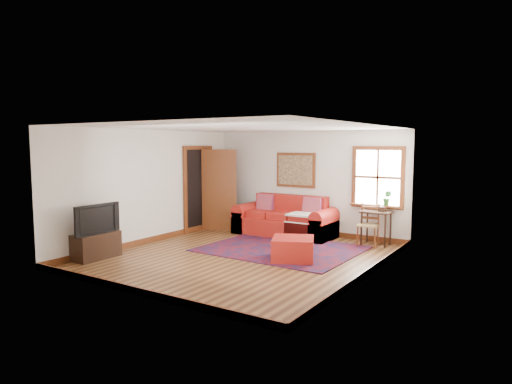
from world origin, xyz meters
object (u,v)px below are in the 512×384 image
Objects in this scene: red_leather_sofa at (285,222)px; media_cabinet at (96,246)px; red_ottoman at (293,249)px; side_table at (376,217)px; ladder_back_chair at (369,223)px.

red_leather_sofa is 4.39m from media_cabinet.
side_table is at bearing 43.07° from red_ottoman.
side_table is at bearing 44.66° from media_cabinet.
red_leather_sofa is 3.19× the size of red_ottoman.
media_cabinet is at bearing -135.54° from ladder_back_chair.
red_leather_sofa is at bearing 63.64° from media_cabinet.
side_table is 5.81m from media_cabinet.
red_leather_sofa is at bearing -176.39° from side_table.
red_ottoman is at bearing 30.40° from media_cabinet.
side_table is 0.83× the size of media_cabinet.
red_ottoman is at bearing -112.04° from side_table.
ladder_back_chair is at bearing 44.46° from media_cabinet.
red_leather_sofa reaches higher than side_table.
red_leather_sofa reaches higher than red_ottoman.
red_ottoman is 0.85× the size of media_cabinet.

